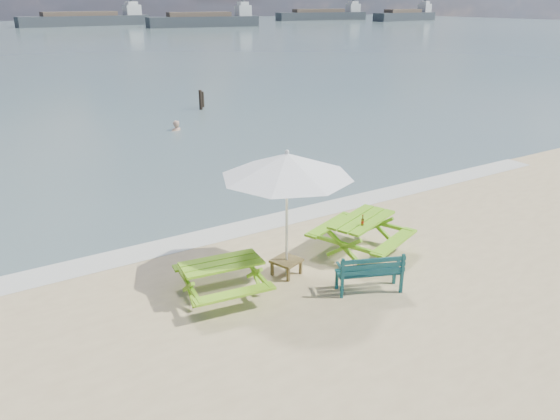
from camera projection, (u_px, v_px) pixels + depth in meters
foam_strip at (251, 226)px, 13.97m from camera, size 22.00×0.90×0.01m
picnic_table_left at (222, 280)px, 10.56m from camera, size 1.75×1.90×0.74m
picnic_table_right at (361, 236)px, 12.39m from camera, size 2.33×2.44×0.84m
park_bench at (369, 279)px, 10.81m from camera, size 1.36×0.89×0.80m
side_table at (286, 267)px, 11.46m from camera, size 0.68×0.68×0.35m
patio_umbrella at (287, 165)px, 10.66m from camera, size 3.39×3.39×2.64m
beer_bottle at (362, 222)px, 11.85m from camera, size 0.06×0.06×0.24m
swimmer at (177, 139)px, 24.33m from camera, size 0.67×0.51×1.66m
mooring_pilings at (202, 102)px, 28.92m from camera, size 0.56×0.76×1.22m
cargo_ships at (203, 19)px, 128.52m from camera, size 148.59×29.78×4.40m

